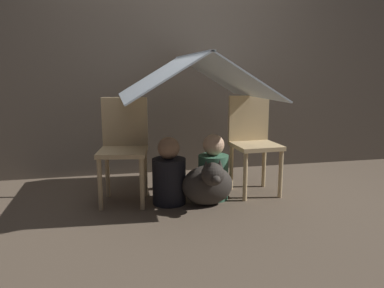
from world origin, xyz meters
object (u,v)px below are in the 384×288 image
Objects in this scene: person_front at (169,175)px; dog at (208,183)px; chair_left at (124,145)px; chair_right at (253,139)px; person_second at (213,171)px.

person_front reaches higher than dog.
chair_right is at bearing 9.93° from chair_left.
chair_left is 0.77m from person_second.
chair_right reaches higher than dog.
person_front is (0.35, -0.15, -0.24)m from chair_left.
person_second is 0.20m from dog.
chair_right is 2.07× the size of dog.
chair_left is at bearing 155.77° from dog.
chair_right is 0.83m from person_front.
chair_right reaches higher than person_front.
dog is (0.64, -0.29, -0.29)m from chair_left.
dog is at bearing -25.46° from person_front.
chair_left is 1.55× the size of person_front.
person_second reaches higher than dog.
person_second is at bearing 0.53° from chair_left.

